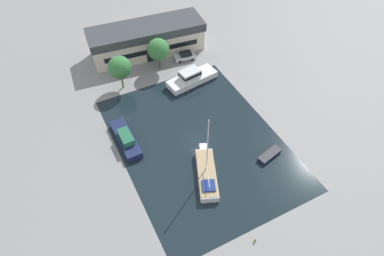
# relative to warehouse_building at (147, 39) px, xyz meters

# --- Properties ---
(ground_plane) EXTENTS (440.00, 440.00, 0.00)m
(ground_plane) POSITION_rel_warehouse_building_xyz_m (-2.21, -27.94, -3.13)
(ground_plane) COLOR gray
(water_canal) EXTENTS (25.30, 34.21, 0.01)m
(water_canal) POSITION_rel_warehouse_building_xyz_m (-2.21, -27.94, -3.12)
(water_canal) COLOR black
(water_canal) RESTS_ON ground
(warehouse_building) EXTENTS (24.66, 10.00, 6.18)m
(warehouse_building) POSITION_rel_warehouse_building_xyz_m (0.00, 0.00, 0.00)
(warehouse_building) COLOR beige
(warehouse_building) RESTS_ON ground
(quay_tree_near_building) EXTENTS (4.27, 4.27, 6.94)m
(quay_tree_near_building) POSITION_rel_warehouse_building_xyz_m (-8.80, -8.92, 1.66)
(quay_tree_near_building) COLOR brown
(quay_tree_near_building) RESTS_ON ground
(quay_tree_by_water) EXTENTS (4.37, 4.37, 6.88)m
(quay_tree_by_water) POSITION_rel_warehouse_building_xyz_m (-0.17, -6.82, 1.56)
(quay_tree_by_water) COLOR brown
(quay_tree_by_water) RESTS_ON ground
(parked_car) EXTENTS (4.59, 2.40, 1.78)m
(parked_car) POSITION_rel_warehouse_building_xyz_m (5.85, -6.34, -2.25)
(parked_car) COLOR silver
(parked_car) RESTS_ON ground
(sailboat_moored) EXTENTS (5.95, 10.22, 11.82)m
(sailboat_moored) POSITION_rel_warehouse_building_xyz_m (-4.34, -34.43, -2.42)
(sailboat_moored) COLOR silver
(sailboat_moored) RESTS_ON water_canal
(motor_cruiser) EXTENTS (10.60, 4.96, 3.09)m
(motor_cruiser) POSITION_rel_warehouse_building_xyz_m (3.60, -13.71, -2.02)
(motor_cruiser) COLOR white
(motor_cruiser) RESTS_ON water_canal
(small_dinghy) EXTENTS (4.51, 2.45, 0.69)m
(small_dinghy) POSITION_rel_warehouse_building_xyz_m (6.50, -35.68, -2.77)
(small_dinghy) COLOR #19234C
(small_dinghy) RESTS_ON water_canal
(cabin_boat) EXTENTS (2.68, 9.02, 2.23)m
(cabin_boat) POSITION_rel_warehouse_building_xyz_m (-12.96, -22.39, -2.31)
(cabin_boat) COLOR #19234C
(cabin_boat) RESTS_ON water_canal
(mooring_bollard) EXTENTS (0.29, 0.29, 0.59)m
(mooring_bollard) POSITION_rel_warehouse_building_xyz_m (-3.57, -46.50, -2.82)
(mooring_bollard) COLOR olive
(mooring_bollard) RESTS_ON ground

